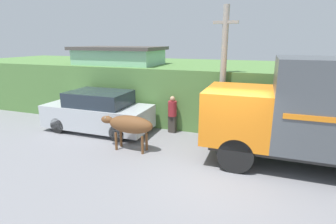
% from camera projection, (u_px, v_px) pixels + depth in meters
% --- Properties ---
extents(ground_plane, '(60.00, 60.00, 0.00)m').
position_uv_depth(ground_plane, '(218.00, 173.00, 7.71)').
color(ground_plane, gray).
extents(hillside_embankment, '(32.00, 6.71, 2.61)m').
position_uv_depth(hillside_embankment, '(241.00, 91.00, 13.32)').
color(hillside_embankment, '#568442').
rests_on(hillside_embankment, ground_plane).
extents(building_backdrop, '(4.37, 2.70, 3.49)m').
position_uv_depth(building_backdrop, '(120.00, 81.00, 13.53)').
color(building_backdrop, '#8CC69E').
rests_on(building_backdrop, ground_plane).
extents(cargo_truck, '(6.72, 2.41, 3.32)m').
position_uv_depth(cargo_truck, '(332.00, 112.00, 7.47)').
color(cargo_truck, '#2D2D2D').
rests_on(cargo_truck, ground_plane).
extents(brown_cow, '(2.01, 0.63, 1.27)m').
position_uv_depth(brown_cow, '(129.00, 125.00, 9.14)').
color(brown_cow, brown).
rests_on(brown_cow, ground_plane).
extents(parked_suv, '(4.58, 1.90, 1.73)m').
position_uv_depth(parked_suv, '(98.00, 112.00, 11.17)').
color(parked_suv, silver).
rests_on(parked_suv, ground_plane).
extents(pedestrian_on_hill, '(0.41, 0.41, 1.57)m').
position_uv_depth(pedestrian_on_hill, '(172.00, 113.00, 10.95)').
color(pedestrian_on_hill, '#38332D').
rests_on(pedestrian_on_hill, ground_plane).
extents(utility_pole, '(0.90, 0.23, 5.02)m').
position_uv_depth(utility_pole, '(223.00, 73.00, 9.82)').
color(utility_pole, '#9E998E').
rests_on(utility_pole, ground_plane).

